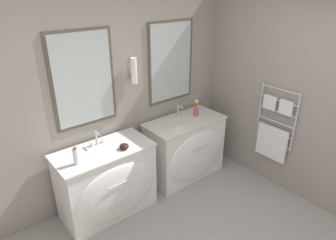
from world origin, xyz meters
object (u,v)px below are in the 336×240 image
(toiletry_bottle, at_px, (76,156))
(flower_vase, at_px, (196,109))
(vanity_left, at_px, (108,182))
(amenity_bowl, at_px, (124,146))
(vanity_right, at_px, (186,148))

(toiletry_bottle, distance_m, flower_vase, 1.81)
(vanity_left, bearing_deg, flower_vase, 2.21)
(toiletry_bottle, height_order, flower_vase, flower_vase)
(toiletry_bottle, bearing_deg, vanity_left, 9.07)
(vanity_left, relative_size, amenity_bowl, 10.32)
(vanity_left, height_order, flower_vase, flower_vase)
(vanity_left, xyz_separation_m, vanity_right, (1.23, 0.00, 0.00))
(vanity_right, height_order, flower_vase, flower_vase)
(vanity_right, distance_m, amenity_bowl, 1.14)
(vanity_right, xyz_separation_m, amenity_bowl, (-1.04, -0.10, 0.45))
(vanity_right, relative_size, toiletry_bottle, 5.71)
(vanity_left, xyz_separation_m, amenity_bowl, (0.19, -0.10, 0.45))
(vanity_right, xyz_separation_m, flower_vase, (0.22, 0.06, 0.53))
(toiletry_bottle, relative_size, flower_vase, 0.80)
(vanity_left, relative_size, toiletry_bottle, 5.71)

